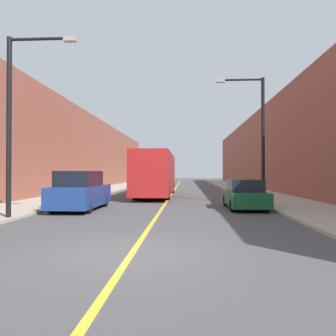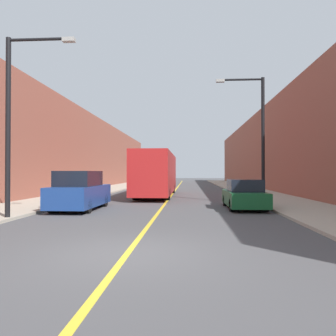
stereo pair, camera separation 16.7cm
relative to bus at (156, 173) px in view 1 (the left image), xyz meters
The scene contains 11 objects.
ground_plane 18.76m from the bus, 86.52° to the right, with size 200.00×200.00×0.00m, color #474749.
sidewalk_left 13.12m from the bus, 119.07° to the left, with size 3.92×72.00×0.12m, color #A89E8C.
sidewalk_right 14.35m from the bus, 52.94° to the left, with size 3.92×72.00×0.12m, color #A89E8C.
building_row_left 15.52m from the bus, 132.13° to the left, with size 4.00×72.00×8.51m, color brown.
building_row_right 17.14m from the bus, 42.17° to the left, with size 4.00×72.00×8.97m, color brown.
road_center_line 11.57m from the bus, 84.31° to the left, with size 0.16×72.00×0.01m, color gold.
bus is the anchor object (origin of this frame).
parked_suv_left 10.33m from the bus, 106.82° to the right, with size 1.96×4.87×1.98m.
car_right_near 10.47m from the bus, 58.26° to the right, with size 1.86×4.50×1.54m.
street_lamp_left 14.50m from the bus, 107.88° to the right, with size 2.83×0.24×7.20m.
street_lamp_right 9.84m from the bus, 45.54° to the right, with size 2.83×0.24×7.36m.
Camera 1 is at (1.28, -7.62, 1.91)m, focal length 35.00 mm.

